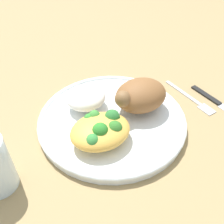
# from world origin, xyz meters

# --- Properties ---
(ground_plane) EXTENTS (2.00, 2.00, 0.00)m
(ground_plane) POSITION_xyz_m (0.00, 0.00, 0.00)
(ground_plane) COLOR #997E52
(plate) EXTENTS (0.29, 0.29, 0.02)m
(plate) POSITION_xyz_m (0.00, 0.00, 0.01)
(plate) COLOR white
(plate) RESTS_ON ground_plane
(roasted_chicken) EXTENTS (0.11, 0.08, 0.06)m
(roasted_chicken) POSITION_xyz_m (-0.06, -0.00, 0.05)
(roasted_chicken) COLOR brown
(roasted_chicken) RESTS_ON plate
(rice_pile) EXTENTS (0.08, 0.08, 0.04)m
(rice_pile) POSITION_xyz_m (0.03, -0.05, 0.04)
(rice_pile) COLOR white
(rice_pile) RESTS_ON plate
(mac_cheese_with_broccoli) EXTENTS (0.11, 0.09, 0.05)m
(mac_cheese_with_broccoli) POSITION_xyz_m (0.04, 0.05, 0.04)
(mac_cheese_with_broccoli) COLOR gold
(mac_cheese_with_broccoli) RESTS_ON plate
(fork) EXTENTS (0.03, 0.14, 0.01)m
(fork) POSITION_xyz_m (-0.20, 0.01, 0.00)
(fork) COLOR silver
(fork) RESTS_ON ground_plane
(knife) EXTENTS (0.04, 0.19, 0.01)m
(knife) POSITION_xyz_m (-0.24, 0.05, 0.00)
(knife) COLOR black
(knife) RESTS_ON ground_plane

